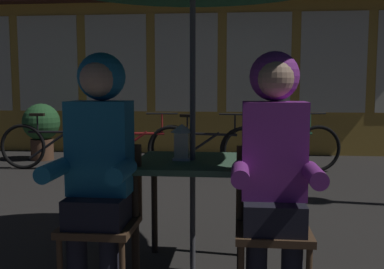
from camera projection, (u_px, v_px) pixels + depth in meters
cafe_table at (193, 176)px, 2.90m from camera, size 0.72×0.72×0.74m
lantern at (182, 141)px, 2.88m from camera, size 0.11×0.11×0.23m
chair_left at (103, 212)px, 2.60m from camera, size 0.40×0.40×0.87m
chair_right at (272, 217)px, 2.50m from camera, size 0.40×0.40×0.87m
person_left_hooded at (99, 152)px, 2.50m from camera, size 0.45×0.56×1.40m
person_right_hooded at (274, 155)px, 2.40m from camera, size 0.45×0.56×1.40m
bicycle_nearest at (58, 146)px, 6.51m from camera, size 1.68×0.18×0.84m
bicycle_second at (134, 148)px, 6.30m from camera, size 1.68×0.15×0.84m
bicycle_third at (207, 148)px, 6.23m from camera, size 1.66×0.36×0.84m
bicycle_fourth at (282, 148)px, 6.27m from camera, size 1.66×0.36×0.84m
potted_plant at (41, 127)px, 7.33m from camera, size 0.60×0.60×0.92m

